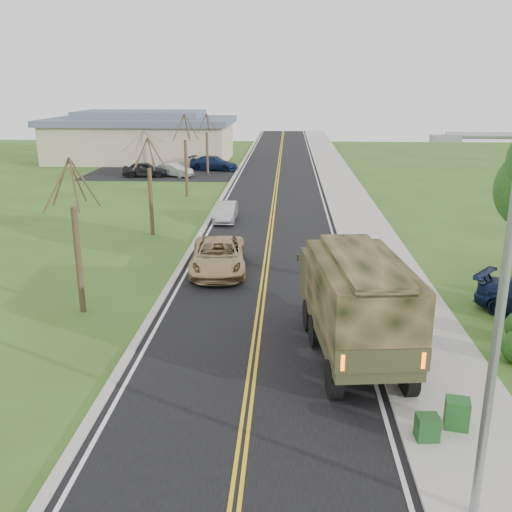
# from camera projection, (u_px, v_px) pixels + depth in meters

# --- Properties ---
(ground) EXTENTS (160.00, 160.00, 0.00)m
(ground) POSITION_uv_depth(u_px,v_px,m) (237.00, 490.00, 12.65)
(ground) COLOR #33501A
(ground) RESTS_ON ground
(road) EXTENTS (8.00, 120.00, 0.01)m
(road) POSITION_uv_depth(u_px,v_px,m) (276.00, 184.00, 50.86)
(road) COLOR black
(road) RESTS_ON ground
(curb_right) EXTENTS (0.30, 120.00, 0.12)m
(curb_right) POSITION_uv_depth(u_px,v_px,m) (323.00, 184.00, 50.62)
(curb_right) COLOR #9E998E
(curb_right) RESTS_ON ground
(sidewalk_right) EXTENTS (3.20, 120.00, 0.10)m
(sidewalk_right) POSITION_uv_depth(u_px,v_px,m) (343.00, 185.00, 50.53)
(sidewalk_right) COLOR #9E998E
(sidewalk_right) RESTS_ON ground
(curb_left) EXTENTS (0.30, 120.00, 0.10)m
(curb_left) POSITION_uv_depth(u_px,v_px,m) (230.00, 184.00, 51.07)
(curb_left) COLOR #9E998E
(curb_left) RESTS_ON ground
(street_light) EXTENTS (1.65, 0.22, 8.00)m
(street_light) POSITION_uv_depth(u_px,v_px,m) (494.00, 320.00, 10.62)
(street_light) COLOR gray
(street_light) RESTS_ON ground
(bare_tree_a) EXTENTS (1.93, 2.26, 6.08)m
(bare_tree_a) POSITION_uv_depth(u_px,v_px,m) (77.00, 248.00, 21.82)
(bare_tree_a) COLOR #38281C
(bare_tree_a) RESTS_ON ground
(bare_tree_b) EXTENTS (1.83, 2.14, 5.73)m
(bare_tree_b) POSITION_uv_depth(u_px,v_px,m) (151.00, 194.00, 33.33)
(bare_tree_b) COLOR #38281C
(bare_tree_b) RESTS_ON ground
(bare_tree_c) EXTENTS (2.04, 2.39, 6.42)m
(bare_tree_c) POSITION_uv_depth(u_px,v_px,m) (186.00, 162.00, 44.70)
(bare_tree_c) COLOR #38281C
(bare_tree_c) RESTS_ON ground
(bare_tree_d) EXTENTS (1.88, 2.20, 5.91)m
(bare_tree_d) POSITION_uv_depth(u_px,v_px,m) (207.00, 148.00, 56.23)
(bare_tree_d) COLOR #38281C
(bare_tree_d) RESTS_ON ground
(commercial_building) EXTENTS (25.50, 21.50, 5.65)m
(commercial_building) POSITION_uv_depth(u_px,v_px,m) (142.00, 137.00, 66.21)
(commercial_building) COLOR tan
(commercial_building) RESTS_ON ground
(military_truck) EXTENTS (3.34, 7.53, 3.64)m
(military_truck) POSITION_uv_depth(u_px,v_px,m) (355.00, 298.00, 18.22)
(military_truck) COLOR black
(military_truck) RESTS_ON ground
(suv_champagne) EXTENTS (2.99, 5.69, 1.53)m
(suv_champagne) POSITION_uv_depth(u_px,v_px,m) (218.00, 256.00, 27.17)
(suv_champagne) COLOR tan
(suv_champagne) RESTS_ON ground
(sedan_silver) EXTENTS (1.33, 3.76, 1.24)m
(sedan_silver) POSITION_uv_depth(u_px,v_px,m) (226.00, 212.00, 37.16)
(sedan_silver) COLOR #A0A1A5
(sedan_silver) RESTS_ON ground
(utility_box_near) EXTENTS (0.69, 0.61, 0.80)m
(utility_box_near) POSITION_uv_depth(u_px,v_px,m) (457.00, 413.00, 14.68)
(utility_box_near) COLOR #1C4E1E
(utility_box_near) RESTS_ON sidewalk_right
(utility_box_far) EXTENTS (0.59, 0.50, 0.65)m
(utility_box_far) POSITION_uv_depth(u_px,v_px,m) (427.00, 427.00, 14.21)
(utility_box_far) COLOR #184419
(utility_box_far) RESTS_ON sidewalk_right
(lot_car_dark) EXTENTS (4.33, 1.99, 1.44)m
(lot_car_dark) POSITION_uv_depth(u_px,v_px,m) (145.00, 169.00, 54.79)
(lot_car_dark) COLOR black
(lot_car_dark) RESTS_ON ground
(lot_car_silver) EXTENTS (4.09, 2.79, 1.28)m
(lot_car_silver) POSITION_uv_depth(u_px,v_px,m) (174.00, 170.00, 55.03)
(lot_car_silver) COLOR #B2B1B6
(lot_car_silver) RESTS_ON ground
(lot_car_navy) EXTENTS (5.34, 3.07, 1.46)m
(lot_car_navy) POSITION_uv_depth(u_px,v_px,m) (214.00, 163.00, 59.02)
(lot_car_navy) COLOR #111E3E
(lot_car_navy) RESTS_ON ground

